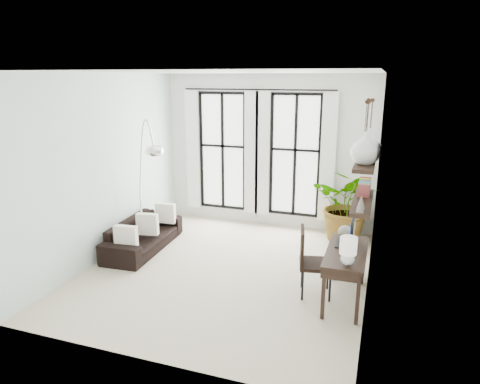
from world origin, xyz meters
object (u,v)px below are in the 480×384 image
at_px(plant, 349,205).
at_px(buddha, 344,253).
at_px(sofa, 143,235).
at_px(desk, 346,255).
at_px(arc_lamp, 147,164).
at_px(desk_chair, 310,258).

relative_size(plant, buddha, 1.79).
bearing_deg(sofa, desk, -104.85).
relative_size(plant, arc_lamp, 0.60).
distance_m(desk, arc_lamp, 3.84).
relative_size(arc_lamp, buddha, 2.99).
bearing_deg(desk_chair, arc_lamp, 153.47).
bearing_deg(plant, sofa, -154.91).
distance_m(desk, buddha, 1.07).
relative_size(sofa, plant, 1.32).
height_order(sofa, arc_lamp, arc_lamp).
bearing_deg(desk_chair, plant, 70.37).
bearing_deg(sofa, buddha, -89.73).
distance_m(desk, desk_chair, 0.53).
bearing_deg(arc_lamp, plant, 24.63).
height_order(plant, desk_chair, plant).
bearing_deg(plant, buddha, -87.16).
distance_m(desk_chair, arc_lamp, 3.39).
bearing_deg(buddha, sofa, -176.95).
height_order(plant, arc_lamp, arc_lamp).
distance_m(sofa, desk, 3.86).
height_order(plant, desk, plant).
xyz_separation_m(desk, desk_chair, (-0.51, 0.07, -0.14)).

